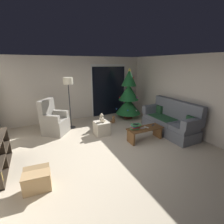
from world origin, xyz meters
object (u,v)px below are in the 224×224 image
at_px(floor_lamp, 68,86).
at_px(teddy_bear_cream, 102,118).
at_px(remote_silver, 142,128).
at_px(christmas_tree, 129,97).
at_px(remote_graphite, 153,125).
at_px(cardboard_box_open_near_shelf, 37,182).
at_px(coffee_table, 145,132).
at_px(ottoman, 102,128).
at_px(book_stack, 135,127).
at_px(couch, 170,121).
at_px(cell_phone, 136,124).
at_px(remote_white, 146,127).
at_px(teddy_bear_chestnut_by_tree, 113,120).
at_px(armchair, 54,122).

bearing_deg(floor_lamp, teddy_bear_cream, -51.93).
height_order(remote_silver, christmas_tree, christmas_tree).
height_order(remote_graphite, cardboard_box_open_near_shelf, remote_graphite).
bearing_deg(coffee_table, remote_silver, -176.63).
relative_size(remote_graphite, ottoman, 0.35).
distance_m(book_stack, christmas_tree, 2.20).
bearing_deg(teddy_bear_cream, ottoman, 136.78).
relative_size(couch, remote_graphite, 12.47).
distance_m(remote_silver, teddy_bear_cream, 1.31).
distance_m(remote_graphite, cell_phone, 0.67).
bearing_deg(cell_phone, coffee_table, -37.85).
relative_size(remote_white, floor_lamp, 0.09).
bearing_deg(coffee_table, remote_graphite, 7.36).
distance_m(remote_graphite, book_stack, 0.66).
distance_m(christmas_tree, teddy_bear_cream, 1.96).
bearing_deg(teddy_bear_cream, remote_white, -42.19).
bearing_deg(ottoman, remote_graphite, -34.00).
bearing_deg(christmas_tree, remote_graphite, -98.58).
bearing_deg(coffee_table, ottoman, 136.78).
relative_size(coffee_table, ottoman, 2.50).
bearing_deg(teddy_bear_cream, remote_graphite, -33.94).
distance_m(teddy_bear_chestnut_by_tree, cardboard_box_open_near_shelf, 3.77).
xyz_separation_m(remote_graphite, armchair, (-2.70, 1.68, -0.01)).
xyz_separation_m(remote_white, christmas_tree, (0.59, 1.98, 0.50)).
xyz_separation_m(remote_graphite, floor_lamp, (-2.11, 1.89, 1.10)).
height_order(remote_silver, floor_lamp, floor_lamp).
distance_m(ottoman, teddy_bear_chestnut_by_tree, 1.15).
height_order(remote_white, cell_phone, cell_phone).
height_order(remote_silver, cell_phone, cell_phone).
height_order(couch, remote_graphite, couch).
bearing_deg(christmas_tree, teddy_bear_chestnut_by_tree, -164.08).
height_order(cell_phone, floor_lamp, floor_lamp).
distance_m(couch, teddy_bear_cream, 2.26).
height_order(cell_phone, armchair, armchair).
bearing_deg(coffee_table, floor_lamp, 132.60).
xyz_separation_m(book_stack, cardboard_box_open_near_shelf, (-2.65, -0.83, -0.29)).
distance_m(christmas_tree, ottoman, 2.05).
bearing_deg(floor_lamp, remote_graphite, -41.85).
distance_m(book_stack, cell_phone, 0.08).
height_order(remote_graphite, cell_phone, cell_phone).
bearing_deg(couch, remote_graphite, -177.26).
distance_m(coffee_table, ottoman, 1.38).
bearing_deg(ottoman, book_stack, -53.01).
height_order(book_stack, teddy_bear_cream, teddy_bear_cream).
height_order(remote_graphite, remote_silver, same).
xyz_separation_m(cell_phone, cardboard_box_open_near_shelf, (-2.65, -0.81, -0.37)).
relative_size(remote_silver, christmas_tree, 0.08).
bearing_deg(remote_graphite, remote_silver, -113.90).
height_order(book_stack, teddy_bear_chestnut_by_tree, book_stack).
relative_size(armchair, teddy_bear_chestnut_by_tree, 3.96).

